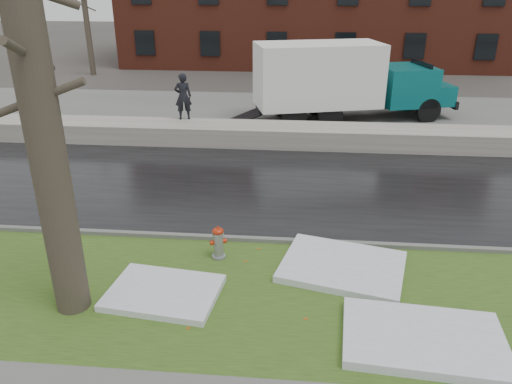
# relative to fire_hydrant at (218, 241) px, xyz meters

# --- Properties ---
(ground) EXTENTS (120.00, 120.00, 0.00)m
(ground) POSITION_rel_fire_hydrant_xyz_m (0.24, -0.17, -0.47)
(ground) COLOR #47423D
(ground) RESTS_ON ground
(verge) EXTENTS (60.00, 4.50, 0.04)m
(verge) POSITION_rel_fire_hydrant_xyz_m (0.24, -1.42, -0.45)
(verge) COLOR #2D4A18
(verge) RESTS_ON ground
(road) EXTENTS (60.00, 7.00, 0.03)m
(road) POSITION_rel_fire_hydrant_xyz_m (0.24, 4.33, -0.45)
(road) COLOR black
(road) RESTS_ON ground
(parking_lot) EXTENTS (60.00, 9.00, 0.03)m
(parking_lot) POSITION_rel_fire_hydrant_xyz_m (0.24, 12.83, -0.45)
(parking_lot) COLOR slate
(parking_lot) RESTS_ON ground
(curb) EXTENTS (60.00, 0.15, 0.14)m
(curb) POSITION_rel_fire_hydrant_xyz_m (0.24, 0.83, -0.40)
(curb) COLOR slate
(curb) RESTS_ON ground
(snowbank) EXTENTS (60.00, 1.60, 0.75)m
(snowbank) POSITION_rel_fire_hydrant_xyz_m (0.24, 8.53, -0.09)
(snowbank) COLOR #ACA99D
(snowbank) RESTS_ON ground
(bg_tree_left) EXTENTS (1.40, 1.62, 6.50)m
(bg_tree_left) POSITION_rel_fire_hydrant_xyz_m (-11.76, 21.83, 2.87)
(bg_tree_left) COLOR brown
(bg_tree_left) RESTS_ON ground
(bg_tree_center) EXTENTS (1.40, 1.62, 6.50)m
(bg_tree_center) POSITION_rel_fire_hydrant_xyz_m (-5.76, 25.83, 2.87)
(bg_tree_center) COLOR brown
(bg_tree_center) RESTS_ON ground
(fire_hydrant) EXTENTS (0.39, 0.38, 0.80)m
(fire_hydrant) POSITION_rel_fire_hydrant_xyz_m (0.00, 0.00, 0.00)
(fire_hydrant) COLOR gray
(fire_hydrant) RESTS_ON verge
(tree) EXTENTS (1.67, 1.98, 8.03)m
(tree) POSITION_rel_fire_hydrant_xyz_m (-2.55, -2.06, 3.62)
(tree) COLOR brown
(tree) RESTS_ON verge
(box_truck) EXTENTS (10.20, 4.52, 3.38)m
(box_truck) POSITION_rel_fire_hydrant_xyz_m (3.48, 12.27, 1.32)
(box_truck) COLOR black
(box_truck) RESTS_ON ground
(worker) EXTENTS (0.75, 0.60, 1.81)m
(worker) POSITION_rel_fire_hydrant_xyz_m (-2.83, 9.13, 1.19)
(worker) COLOR black
(worker) RESTS_ON snowbank
(snow_patch_near) EXTENTS (3.01, 2.58, 0.16)m
(snow_patch_near) POSITION_rel_fire_hydrant_xyz_m (2.81, -0.27, -0.35)
(snow_patch_near) COLOR silver
(snow_patch_near) RESTS_ON verge
(snow_patch_far) EXTENTS (2.38, 1.86, 0.14)m
(snow_patch_far) POSITION_rel_fire_hydrant_xyz_m (-0.88, -1.58, -0.36)
(snow_patch_far) COLOR silver
(snow_patch_far) RESTS_ON verge
(snow_patch_side) EXTENTS (2.94, 2.04, 0.18)m
(snow_patch_side) POSITION_rel_fire_hydrant_xyz_m (4.07, -2.57, -0.34)
(snow_patch_side) COLOR silver
(snow_patch_side) RESTS_ON verge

